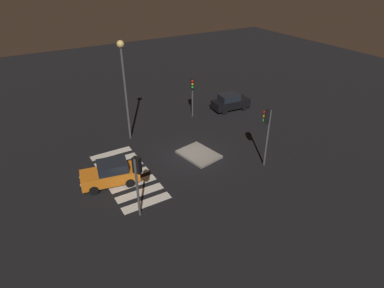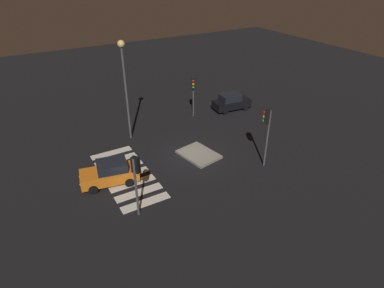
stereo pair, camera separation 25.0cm
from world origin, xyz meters
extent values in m
plane|color=black|center=(0.00, 0.00, 0.00)|extent=(80.00, 80.00, 0.00)
cube|color=gray|center=(0.29, 0.44, 0.09)|extent=(3.42, 2.81, 0.18)
cube|color=black|center=(-5.62, 7.87, 0.65)|extent=(1.91, 3.86, 0.77)
cube|color=black|center=(-5.64, 7.64, 1.34)|extent=(1.61, 2.03, 0.62)
cylinder|color=black|center=(-6.31, 9.09, 0.30)|extent=(0.27, 0.62, 0.60)
cylinder|color=black|center=(-4.74, 8.96, 0.30)|extent=(0.27, 0.62, 0.60)
cylinder|color=black|center=(-6.50, 6.78, 0.30)|extent=(0.27, 0.62, 0.60)
cylinder|color=black|center=(-4.94, 6.65, 0.30)|extent=(0.27, 0.62, 0.60)
sphere|color=#F2EABF|center=(-5.91, 9.73, 0.65)|extent=(0.20, 0.20, 0.20)
sphere|color=#F2EABF|center=(-5.03, 9.65, 0.65)|extent=(0.20, 0.20, 0.20)
cube|color=orange|center=(0.34, -6.62, 0.66)|extent=(2.31, 4.04, 0.78)
cube|color=black|center=(0.38, -6.40, 1.36)|extent=(1.82, 2.19, 0.63)
cylinder|color=black|center=(0.91, -7.93, 0.31)|extent=(0.33, 0.64, 0.61)
cylinder|color=black|center=(-0.66, -7.63, 0.31)|extent=(0.33, 0.64, 0.61)
cylinder|color=black|center=(1.35, -5.62, 0.31)|extent=(0.33, 0.64, 0.61)
cylinder|color=black|center=(-0.22, -5.32, 0.31)|extent=(0.33, 0.64, 0.61)
sphere|color=#F2EABF|center=(0.44, -8.54, 0.66)|extent=(0.20, 0.20, 0.20)
sphere|color=#F2EABF|center=(-0.44, -8.37, 0.66)|extent=(0.20, 0.20, 0.20)
cylinder|color=#47474C|center=(3.88, 3.92, 2.20)|extent=(0.14, 0.14, 4.40)
cube|color=black|center=(3.76, 3.79, 3.92)|extent=(0.54, 0.54, 0.96)
sphere|color=red|center=(3.62, 3.65, 4.22)|extent=(0.22, 0.22, 0.22)
sphere|color=orange|center=(3.62, 3.65, 3.92)|extent=(0.22, 0.22, 0.22)
sphere|color=green|center=(3.62, 3.65, 3.62)|extent=(0.22, 0.22, 0.22)
cylinder|color=#47474C|center=(4.24, -6.14, 1.97)|extent=(0.14, 0.14, 3.94)
cube|color=black|center=(4.14, -5.99, 3.46)|extent=(0.54, 0.51, 0.96)
sphere|color=red|center=(4.02, -5.83, 3.76)|extent=(0.22, 0.22, 0.22)
sphere|color=orange|center=(4.02, -5.83, 3.46)|extent=(0.22, 0.22, 0.22)
sphere|color=green|center=(4.02, -5.83, 3.16)|extent=(0.22, 0.22, 0.22)
cylinder|color=#47474C|center=(-6.20, 3.72, 1.92)|extent=(0.14, 0.14, 3.84)
cube|color=black|center=(-6.05, 3.63, 3.36)|extent=(0.50, 0.54, 0.96)
sphere|color=red|center=(-5.88, 3.53, 3.66)|extent=(0.22, 0.22, 0.22)
sphere|color=orange|center=(-5.88, 3.53, 3.36)|extent=(0.22, 0.22, 0.22)
sphere|color=green|center=(-5.88, 3.53, 3.06)|extent=(0.22, 0.22, 0.22)
cylinder|color=#47474C|center=(-5.08, -3.11, 3.85)|extent=(0.18, 0.18, 7.70)
sphere|color=#F9D172|center=(-5.08, -3.11, 7.88)|extent=(0.56, 0.56, 0.56)
cube|color=silver|center=(-3.45, -5.36, 0.01)|extent=(0.70, 3.20, 0.02)
cube|color=silver|center=(-2.30, -5.36, 0.01)|extent=(0.70, 3.20, 0.02)
cube|color=silver|center=(-1.15, -5.36, 0.01)|extent=(0.70, 3.20, 0.02)
cube|color=silver|center=(0.00, -5.36, 0.01)|extent=(0.70, 3.20, 0.02)
cube|color=silver|center=(1.15, -5.36, 0.01)|extent=(0.70, 3.20, 0.02)
cube|color=silver|center=(2.30, -5.36, 0.01)|extent=(0.70, 3.20, 0.02)
cube|color=silver|center=(3.45, -5.36, 0.01)|extent=(0.70, 3.20, 0.02)
camera|label=1|loc=(18.47, -10.96, 13.34)|focal=30.29mm
camera|label=2|loc=(18.60, -10.75, 13.34)|focal=30.29mm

